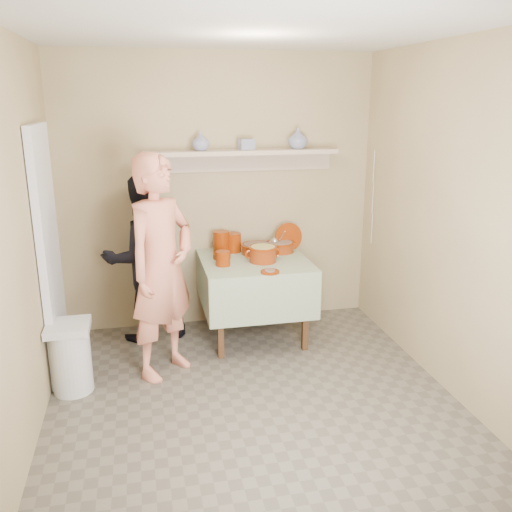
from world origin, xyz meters
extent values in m
plane|color=#60584B|center=(0.00, 0.00, 0.00)|extent=(3.50, 3.50, 0.00)
cube|color=silver|center=(-1.46, 0.95, 1.00)|extent=(0.06, 0.70, 2.00)
cylinder|color=#6F1D00|center=(-0.01, 1.57, 0.87)|extent=(0.16, 0.16, 0.21)
cylinder|color=#6F1D00|center=(0.11, 1.57, 0.85)|extent=(0.15, 0.15, 0.18)
cylinder|color=#6F1D00|center=(-0.06, 1.15, 0.83)|extent=(0.13, 0.13, 0.13)
cylinder|color=#6F1D00|center=(-0.04, 1.37, 0.79)|extent=(0.16, 0.16, 0.05)
cylinder|color=#6F1D00|center=(0.65, 1.55, 0.88)|extent=(0.28, 0.10, 0.28)
imported|color=navy|center=(0.74, 1.61, 1.82)|extent=(0.20, 0.20, 0.19)
imported|color=navy|center=(-0.17, 1.61, 1.80)|extent=(0.22, 0.22, 0.17)
cube|color=navy|center=(0.25, 1.62, 1.77)|extent=(0.16, 0.13, 0.10)
imported|color=#D97A5D|center=(-0.61, 0.76, 0.90)|extent=(0.77, 0.76, 1.80)
imported|color=black|center=(-0.74, 1.48, 0.77)|extent=(0.88, 0.77, 1.54)
cube|color=tan|center=(0.00, 1.76, 1.30)|extent=(3.00, 0.02, 2.60)
cube|color=tan|center=(0.00, -1.76, 1.30)|extent=(3.00, 0.02, 2.60)
cube|color=tan|center=(-1.51, 0.00, 1.30)|extent=(0.02, 3.50, 2.60)
cube|color=tan|center=(1.51, 0.00, 1.30)|extent=(0.02, 3.50, 2.60)
cube|color=silver|center=(0.00, 0.00, 2.61)|extent=(3.00, 3.50, 0.02)
cube|color=#4C2D16|center=(-0.13, 0.90, 0.35)|extent=(0.05, 0.05, 0.71)
cube|color=#4C2D16|center=(0.63, 0.90, 0.35)|extent=(0.05, 0.05, 0.71)
cube|color=#4C2D16|center=(-0.13, 1.66, 0.35)|extent=(0.05, 0.05, 0.71)
cube|color=#4C2D16|center=(0.63, 1.66, 0.35)|extent=(0.05, 0.05, 0.71)
cube|color=#4C2D16|center=(0.25, 1.28, 0.73)|extent=(0.90, 0.90, 0.04)
cube|color=#30591E|center=(0.25, 1.28, 0.76)|extent=(0.96, 0.96, 0.01)
cube|color=#30591E|center=(0.25, 0.80, 0.54)|extent=(0.96, 0.01, 0.44)
cube|color=#30591E|center=(0.25, 1.76, 0.54)|extent=(0.96, 0.01, 0.44)
cube|color=#30591E|center=(-0.23, 1.28, 0.54)|extent=(0.01, 0.96, 0.44)
cube|color=#30591E|center=(0.73, 1.28, 0.54)|extent=(0.01, 0.96, 0.44)
cylinder|color=#671B03|center=(0.31, 1.45, 0.81)|extent=(0.28, 0.28, 0.09)
cylinder|color=#6F1D00|center=(0.31, 1.45, 0.85)|extent=(0.30, 0.30, 0.01)
cylinder|color=brown|center=(0.31, 1.45, 0.83)|extent=(0.25, 0.25, 0.05)
cylinder|color=#671B03|center=(0.55, 1.47, 0.81)|extent=(0.26, 0.26, 0.09)
cylinder|color=#6F1D00|center=(0.55, 1.47, 0.85)|extent=(0.28, 0.28, 0.01)
cylinder|color=#8C6B54|center=(0.55, 1.47, 0.83)|extent=(0.23, 0.23, 0.05)
cylinder|color=silver|center=(0.53, 1.36, 0.94)|extent=(0.01, 0.22, 0.16)
sphere|color=silver|center=(0.49, 1.48, 0.87)|extent=(0.07, 0.07, 0.07)
cylinder|color=#671B03|center=(0.31, 1.19, 0.83)|extent=(0.24, 0.24, 0.14)
cylinder|color=#6F1D00|center=(0.31, 1.19, 0.90)|extent=(0.25, 0.25, 0.01)
cylinder|color=tan|center=(0.31, 1.19, 0.88)|extent=(0.21, 0.21, 0.05)
torus|color=#6F1D00|center=(0.19, 1.19, 0.84)|extent=(0.09, 0.02, 0.09)
torus|color=#6F1D00|center=(0.43, 1.19, 0.84)|extent=(0.09, 0.02, 0.09)
cylinder|color=#6F1D00|center=(0.30, 0.86, 0.77)|extent=(0.16, 0.16, 0.02)
cylinder|color=#8C6B54|center=(0.30, 0.86, 0.78)|extent=(0.09, 0.09, 0.01)
cube|color=tan|center=(0.20, 1.62, 1.70)|extent=(1.80, 0.25, 0.04)
cube|color=tan|center=(0.20, 1.74, 1.60)|extent=(1.80, 0.02, 0.18)
cylinder|color=silver|center=(-1.33, 0.59, 0.25)|extent=(0.30, 0.30, 0.50)
cube|color=silver|center=(-1.33, 0.59, 0.53)|extent=(0.32, 0.32, 0.06)
cylinder|color=silver|center=(1.47, 1.50, 1.55)|extent=(0.01, 0.01, 0.30)
cylinder|color=silver|center=(1.47, 1.48, 1.25)|extent=(0.01, 0.01, 0.30)
cylinder|color=silver|center=(1.47, 1.46, 0.95)|extent=(0.01, 0.01, 0.30)
camera|label=1|loc=(-0.74, -3.36, 2.18)|focal=38.00mm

